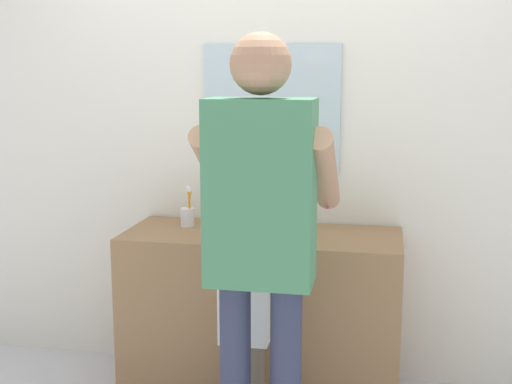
# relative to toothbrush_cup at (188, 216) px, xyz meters

# --- Properties ---
(back_wall) EXTENTS (4.40, 0.10, 2.70)m
(back_wall) POSITION_rel_toothbrush_cup_xyz_m (0.40, 0.24, 0.46)
(back_wall) COLOR silver
(back_wall) RESTS_ON ground
(vanity_cabinet) EXTENTS (1.36, 0.54, 0.83)m
(vanity_cabinet) POSITION_rel_toothbrush_cup_xyz_m (0.40, -0.08, -0.47)
(vanity_cabinet) COLOR olive
(vanity_cabinet) RESTS_ON ground
(sink_basin) EXTENTS (0.39, 0.39, 0.11)m
(sink_basin) POSITION_rel_toothbrush_cup_xyz_m (0.40, -0.10, 0.00)
(sink_basin) COLOR white
(sink_basin) RESTS_ON vanity_cabinet
(faucet) EXTENTS (0.18, 0.14, 0.18)m
(faucet) POSITION_rel_toothbrush_cup_xyz_m (0.40, 0.14, 0.03)
(faucet) COLOR #B7BABF
(faucet) RESTS_ON vanity_cabinet
(toothbrush_cup) EXTENTS (0.07, 0.07, 0.21)m
(toothbrush_cup) POSITION_rel_toothbrush_cup_xyz_m (0.00, 0.00, 0.00)
(toothbrush_cup) COLOR silver
(toothbrush_cup) RESTS_ON vanity_cabinet
(child_toddler) EXTENTS (0.29, 0.29, 0.95)m
(child_toddler) POSITION_rel_toothbrush_cup_xyz_m (0.40, -0.48, -0.32)
(child_toddler) COLOR #6B5B4C
(child_toddler) RESTS_ON ground
(adult_parent) EXTENTS (0.55, 0.57, 1.77)m
(adult_parent) POSITION_rel_toothbrush_cup_xyz_m (0.53, -0.77, 0.17)
(adult_parent) COLOR #2D334C
(adult_parent) RESTS_ON ground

